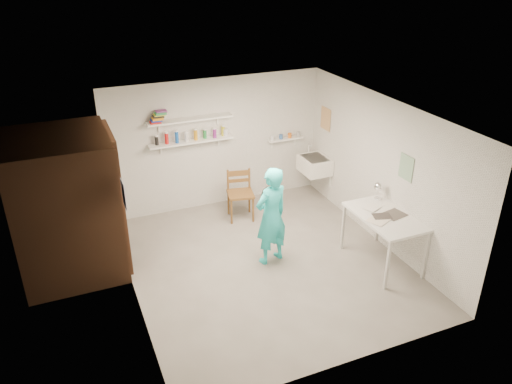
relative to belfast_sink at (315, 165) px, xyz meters
name	(u,v)px	position (x,y,z in m)	size (l,w,h in m)	color
floor	(266,264)	(-1.75, -1.70, -0.71)	(4.00, 4.50, 0.02)	slate
ceiling	(268,113)	(-1.75, -1.70, 1.71)	(4.00, 4.50, 0.02)	silver
wall_back	(216,143)	(-1.75, 0.56, 0.50)	(4.00, 0.02, 2.40)	silver
wall_front	(352,280)	(-1.75, -3.96, 0.50)	(4.00, 0.02, 2.40)	silver
wall_left	(126,220)	(-3.76, -1.70, 0.50)	(0.02, 4.50, 2.40)	silver
wall_right	(383,172)	(0.26, -1.70, 0.50)	(0.02, 4.50, 2.40)	silver
doorway_recess	(117,200)	(-3.74, -0.65, 0.30)	(0.02, 0.90, 2.00)	black
corridor_box	(66,206)	(-4.45, -0.65, 0.35)	(1.40, 1.50, 2.10)	brown
door_lintel	(109,133)	(-3.72, -0.65, 1.35)	(0.06, 1.05, 0.10)	brown
door_jamb_near	(124,215)	(-3.72, -1.15, 0.30)	(0.06, 0.10, 2.00)	brown
door_jamb_far	(113,187)	(-3.72, -0.15, 0.30)	(0.06, 0.10, 2.00)	brown
shelf_lower	(191,141)	(-2.25, 0.43, 0.65)	(1.50, 0.22, 0.03)	white
shelf_upper	(190,119)	(-2.25, 0.43, 1.05)	(1.50, 0.22, 0.03)	white
ledge_shelf	(285,139)	(-0.40, 0.47, 0.42)	(0.70, 0.14, 0.03)	white
poster_left	(124,194)	(-3.74, -1.65, 0.85)	(0.01, 0.28, 0.36)	#334C7F
poster_right_a	(326,119)	(0.24, 0.10, 0.85)	(0.01, 0.34, 0.42)	#995933
poster_right_b	(406,168)	(0.24, -2.25, 0.80)	(0.01, 0.30, 0.38)	#3F724C
belfast_sink	(315,165)	(0.00, 0.00, 0.00)	(0.48, 0.60, 0.30)	white
man	(271,216)	(-1.65, -1.64, 0.08)	(0.57, 0.38, 1.57)	#29CFD0
wall_clock	(269,194)	(-1.59, -1.43, 0.34)	(0.28, 0.28, 0.04)	beige
wooden_chair	(240,194)	(-1.58, -0.19, -0.22)	(0.45, 0.43, 0.96)	brown
work_table	(383,239)	(-0.11, -2.36, -0.28)	(0.75, 1.25, 0.83)	silver
desk_lamp	(379,186)	(0.10, -1.86, 0.35)	(0.16, 0.16, 0.16)	white
spray_cans	(191,136)	(-2.25, 0.43, 0.75)	(1.29, 0.06, 0.17)	black
book_stack	(158,117)	(-2.79, 0.43, 1.16)	(0.30, 0.14, 0.20)	red
ledge_pots	(285,136)	(-0.40, 0.47, 0.48)	(0.48, 0.07, 0.09)	silver
papers	(386,215)	(-0.11, -2.36, 0.14)	(0.30, 0.22, 0.02)	silver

